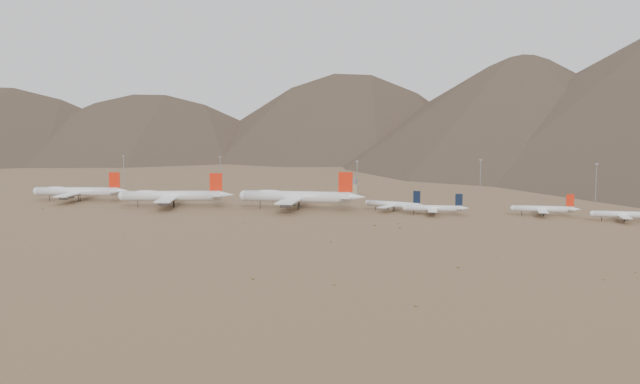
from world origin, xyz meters
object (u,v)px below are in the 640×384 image
(widebody_east, at_px, (297,197))
(control_tower, at_px, (353,188))
(narrowbody_a, at_px, (394,205))
(narrowbody_b, at_px, (435,208))
(widebody_west, at_px, (78,191))
(widebody_centre, at_px, (172,196))

(widebody_east, bearing_deg, control_tower, 75.56)
(narrowbody_a, height_order, narrowbody_b, narrowbody_a)
(widebody_west, bearing_deg, narrowbody_a, -10.50)
(widebody_west, bearing_deg, widebody_centre, -20.86)
(control_tower, bearing_deg, widebody_west, -152.61)
(widebody_centre, bearing_deg, widebody_west, 153.09)
(control_tower, bearing_deg, widebody_centre, -133.06)
(widebody_east, distance_m, control_tower, 89.52)
(widebody_centre, xyz_separation_m, control_tower, (91.97, 98.42, -1.99))
(narrowbody_b, bearing_deg, widebody_centre, 174.18)
(widebody_west, height_order, narrowbody_a, widebody_west)
(widebody_west, relative_size, narrowbody_b, 1.74)
(narrowbody_b, xyz_separation_m, control_tower, (-68.34, 91.17, 1.30))
(widebody_west, height_order, widebody_east, widebody_east)
(widebody_west, relative_size, widebody_east, 0.84)
(widebody_west, distance_m, widebody_centre, 75.62)
(widebody_west, distance_m, control_tower, 187.65)
(widebody_east, height_order, control_tower, widebody_east)
(narrowbody_a, bearing_deg, narrowbody_b, -4.69)
(widebody_east, distance_m, narrowbody_a, 58.55)
(narrowbody_b, bearing_deg, widebody_east, 169.61)
(widebody_centre, height_order, narrowbody_b, widebody_centre)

